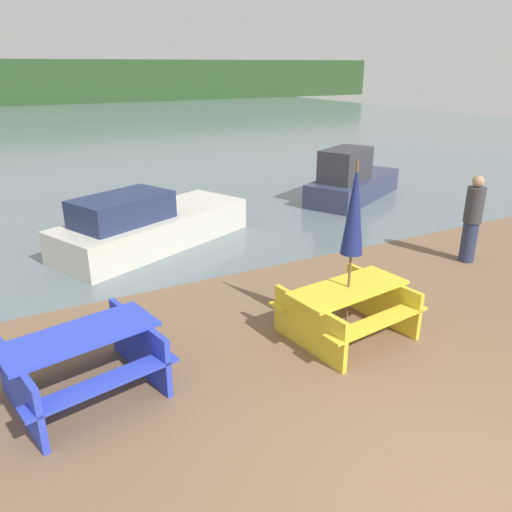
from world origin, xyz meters
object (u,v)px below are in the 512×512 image
Objects in this scene: picnic_table_blue at (83,358)px; person at (472,219)px; boat at (148,225)px; boat_second at (351,181)px; picnic_table_yellow at (347,306)px; umbrella_navy at (354,210)px.

person reaches higher than picnic_table_blue.
boat_second reaches higher than boat.
boat_second is at bearing 51.23° from picnic_table_yellow.
picnic_table_yellow is 1.37m from umbrella_navy.
boat_second reaches higher than picnic_table_blue.
person is at bearing 16.77° from picnic_table_yellow.
umbrella_navy is 0.65× the size of boat_second.
boat_second is at bearing -13.86° from boat.
picnic_table_blue is 9.94m from boat_second.
boat is (2.13, 4.52, -0.02)m from picnic_table_blue.
person reaches higher than boat_second.
person is (7.25, 0.82, 0.37)m from picnic_table_blue.
picnic_table_yellow is at bearing 63.43° from umbrella_navy.
boat_second is (6.09, 1.07, 0.08)m from boat.
umbrella_navy reaches higher than person.
umbrella_navy is 1.47× the size of person.
person is at bearing 6.45° from picnic_table_blue.
picnic_table_yellow is 3.98m from person.
picnic_table_blue is 5.00m from boat.
boat_second is at bearing 34.28° from picnic_table_blue.
umbrella_navy is at bearing -163.23° from person.
boat reaches higher than picnic_table_yellow.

